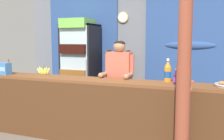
# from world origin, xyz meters

# --- Properties ---
(ground_plane) EXTENTS (7.05, 7.05, 0.00)m
(ground_plane) POSITION_xyz_m (0.00, 1.05, 0.00)
(ground_plane) COLOR #665B51
(back_wall_curtained) EXTENTS (5.30, 0.22, 2.55)m
(back_wall_curtained) POSITION_xyz_m (0.00, 2.68, 1.31)
(back_wall_curtained) COLOR slate
(back_wall_curtained) RESTS_ON ground
(stall_counter) EXTENTS (3.80, 0.46, 0.95)m
(stall_counter) POSITION_xyz_m (0.12, 0.41, 0.58)
(stall_counter) COLOR brown
(stall_counter) RESTS_ON ground
(timber_post) EXTENTS (0.19, 0.17, 2.47)m
(timber_post) POSITION_xyz_m (1.35, 0.12, 1.18)
(timber_post) COLOR brown
(timber_post) RESTS_ON ground
(drink_fridge) EXTENTS (0.73, 0.73, 1.98)m
(drink_fridge) POSITION_xyz_m (-1.09, 2.16, 1.09)
(drink_fridge) COLOR black
(drink_fridge) RESTS_ON ground
(bottle_shelf_rack) EXTENTS (0.48, 0.28, 1.30)m
(bottle_shelf_rack) POSITION_xyz_m (-0.28, 2.40, 0.68)
(bottle_shelf_rack) COLOR brown
(bottle_shelf_rack) RESTS_ON ground
(plastic_lawn_chair) EXTENTS (0.47, 0.47, 0.86)m
(plastic_lawn_chair) POSITION_xyz_m (1.16, 1.62, 0.49)
(plastic_lawn_chair) COLOR #E5563D
(plastic_lawn_chair) RESTS_ON ground
(shopkeeper) EXTENTS (0.49, 0.42, 1.52)m
(shopkeeper) POSITION_xyz_m (0.27, 0.93, 0.95)
(shopkeeper) COLOR #28282D
(shopkeeper) RESTS_ON ground
(soda_bottle_orange_soda) EXTENTS (0.10, 0.10, 0.32)m
(soda_bottle_orange_soda) POSITION_xyz_m (1.07, 0.69, 1.09)
(soda_bottle_orange_soda) COLOR orange
(soda_bottle_orange_soda) RESTS_ON stall_counter
(soda_bottle_grape_soda) EXTENTS (0.06, 0.06, 0.21)m
(soda_bottle_grape_soda) POSITION_xyz_m (1.21, 0.50, 1.04)
(soda_bottle_grape_soda) COLOR #56286B
(soda_bottle_grape_soda) RESTS_ON stall_counter
(soda_bottle_cola) EXTENTS (0.07, 0.07, 0.24)m
(soda_bottle_cola) POSITION_xyz_m (-1.68, 0.64, 1.05)
(soda_bottle_cola) COLOR black
(soda_bottle_cola) RESTS_ON stall_counter
(snack_box_biscuit) EXTENTS (0.18, 0.15, 0.20)m
(snack_box_biscuit) POSITION_xyz_m (-1.57, 0.42, 1.05)
(snack_box_biscuit) COLOR #3D75B7
(snack_box_biscuit) RESTS_ON stall_counter
(banana_bunch) EXTENTS (0.27, 0.06, 0.16)m
(banana_bunch) POSITION_xyz_m (-0.99, 0.68, 1.01)
(banana_bunch) COLOR #CCC14C
(banana_bunch) RESTS_ON stall_counter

